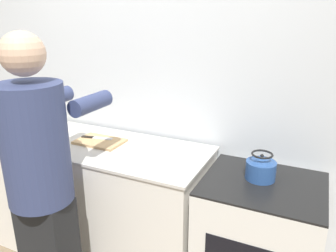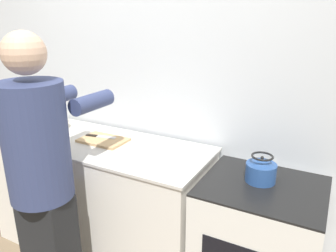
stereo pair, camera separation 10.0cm
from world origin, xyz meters
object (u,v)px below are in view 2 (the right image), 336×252
person (42,174)px  cutting_board (103,140)px  oven (256,251)px  bowl_prep (57,119)px  knife (100,136)px  kettle (261,170)px  canister_jar (56,122)px

person → cutting_board: 0.59m
oven → cutting_board: 1.27m
person → bowl_prep: size_ratio=10.99×
knife → bowl_prep: (-0.56, 0.13, 0.01)m
cutting_board → knife: size_ratio=1.42×
oven → kettle: size_ratio=5.15×
oven → canister_jar: bearing=178.1°
person → kettle: (1.11, 0.60, 0.02)m
person → cutting_board: person is taller
cutting_board → bowl_prep: bowl_prep is taller
cutting_board → bowl_prep: 0.63m
person → canister_jar: (-0.52, 0.61, 0.07)m
knife → bowl_prep: bearing=155.5°
oven → cutting_board: bearing=178.1°
oven → bowl_prep: bearing=173.9°
person → bowl_prep: person is taller
kettle → knife: bearing=179.0°
kettle → bowl_prep: kettle is taller
canister_jar → oven: bearing=-1.9°
oven → bowl_prep: size_ratio=5.66×
cutting_board → bowl_prep: size_ratio=2.14×
knife → bowl_prep: 0.58m
cutting_board → kettle: size_ratio=1.95×
kettle → canister_jar: canister_jar is taller
kettle → person: bearing=-151.8°
bowl_prep → canister_jar: (0.13, -0.14, 0.04)m
person → knife: person is taller
kettle → bowl_prep: 1.76m
kettle → oven: bearing=-56.7°
oven → knife: 1.33m
oven → person: size_ratio=0.52×
person → canister_jar: size_ratio=10.87×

